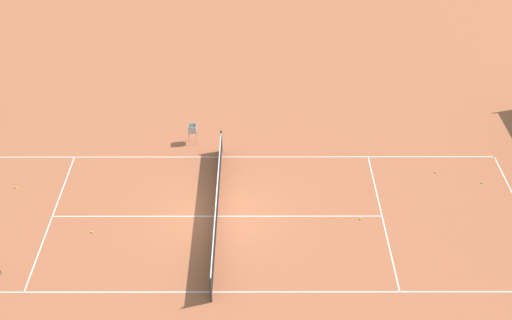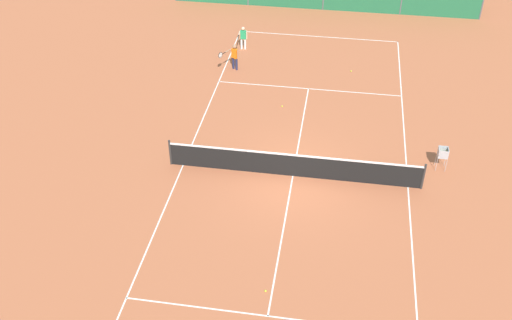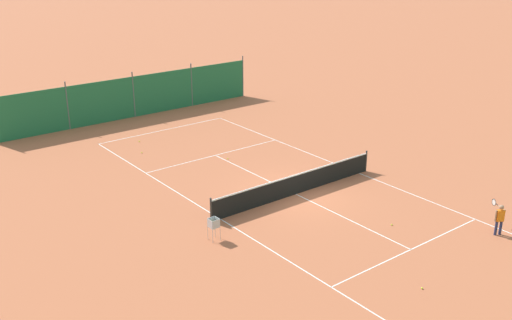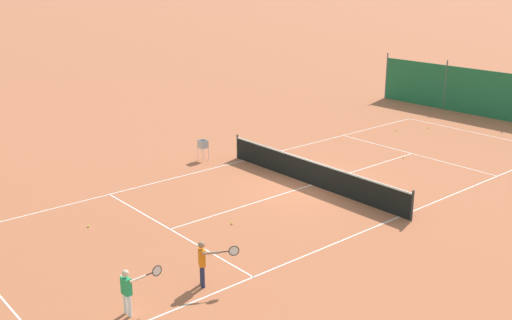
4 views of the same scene
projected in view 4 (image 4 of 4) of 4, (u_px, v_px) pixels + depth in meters
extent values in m
plane|color=#B7603D|center=(312.00, 185.00, 22.94)|extent=(600.00, 600.00, 0.00)
cube|color=white|center=(477.00, 133.00, 30.30)|extent=(8.25, 0.05, 0.01)
cube|color=white|center=(400.00, 217.00, 19.96)|extent=(0.05, 23.85, 0.01)
cube|color=white|center=(244.00, 160.00, 25.92)|extent=(0.05, 23.85, 0.01)
cube|color=white|center=(170.00, 229.00, 18.98)|extent=(8.20, 0.05, 0.01)
cube|color=white|center=(412.00, 153.00, 26.90)|extent=(8.20, 0.05, 0.01)
cube|color=white|center=(312.00, 185.00, 22.94)|extent=(0.05, 12.80, 0.01)
cylinder|color=#2D2D2D|center=(412.00, 206.00, 19.48)|extent=(0.08, 0.08, 1.06)
cylinder|color=#2D2D2D|center=(238.00, 146.00, 26.08)|extent=(0.08, 0.08, 1.06)
cube|color=black|center=(312.00, 174.00, 22.80)|extent=(9.10, 0.02, 0.91)
cube|color=white|center=(312.00, 162.00, 22.66)|extent=(9.10, 0.04, 0.06)
cylinder|color=#59595E|center=(445.00, 85.00, 35.21)|extent=(0.08, 0.08, 2.90)
cylinder|color=#59595E|center=(386.00, 76.00, 38.33)|extent=(0.08, 0.08, 2.90)
cylinder|color=white|center=(125.00, 303.00, 14.22)|extent=(0.10, 0.10, 0.56)
cylinder|color=white|center=(130.00, 306.00, 14.10)|extent=(0.10, 0.10, 0.56)
cube|color=#239E5B|center=(126.00, 286.00, 14.01)|extent=(0.28, 0.17, 0.43)
sphere|color=beige|center=(125.00, 273.00, 13.92)|extent=(0.17, 0.17, 0.17)
cylinder|color=beige|center=(122.00, 283.00, 14.13)|extent=(0.06, 0.06, 0.43)
cylinder|color=beige|center=(138.00, 279.00, 13.99)|extent=(0.10, 0.43, 0.06)
cylinder|color=black|center=(149.00, 274.00, 14.21)|extent=(0.04, 0.20, 0.03)
torus|color=black|center=(157.00, 271.00, 14.37)|extent=(0.04, 0.28, 0.28)
cylinder|color=silver|center=(157.00, 271.00, 14.37)|extent=(0.02, 0.25, 0.25)
cylinder|color=#23284C|center=(202.00, 274.00, 15.57)|extent=(0.10, 0.10, 0.59)
cylinder|color=#23284C|center=(203.00, 277.00, 15.39)|extent=(0.10, 0.10, 0.59)
cube|color=orange|center=(202.00, 257.00, 15.33)|extent=(0.33, 0.28, 0.46)
sphere|color=#A37556|center=(201.00, 245.00, 15.22)|extent=(0.18, 0.18, 0.18)
cylinder|color=#A37556|center=(201.00, 254.00, 15.49)|extent=(0.07, 0.07, 0.46)
cylinder|color=#A37556|center=(211.00, 253.00, 15.15)|extent=(0.27, 0.43, 0.07)
cylinder|color=black|center=(224.00, 252.00, 15.22)|extent=(0.12, 0.20, 0.03)
torus|color=black|center=(234.00, 251.00, 15.27)|extent=(0.15, 0.26, 0.28)
cylinder|color=silver|center=(234.00, 251.00, 15.27)|extent=(0.12, 0.22, 0.25)
sphere|color=#CCE033|center=(404.00, 157.00, 26.22)|extent=(0.07, 0.07, 0.07)
sphere|color=#CCE033|center=(232.00, 224.00, 19.33)|extent=(0.07, 0.07, 0.07)
sphere|color=#CCE033|center=(396.00, 131.00, 30.66)|extent=(0.07, 0.07, 0.07)
sphere|color=#CCE033|center=(429.00, 128.00, 31.19)|extent=(0.07, 0.07, 0.07)
sphere|color=#CCE033|center=(88.00, 226.00, 19.12)|extent=(0.07, 0.07, 0.07)
cylinder|color=#B7B7BC|center=(209.00, 154.00, 25.88)|extent=(0.02, 0.02, 0.55)
cylinder|color=#B7B7BC|center=(204.00, 152.00, 26.12)|extent=(0.02, 0.02, 0.55)
cylinder|color=#B7B7BC|center=(202.00, 156.00, 25.67)|extent=(0.02, 0.02, 0.55)
cylinder|color=#B7B7BC|center=(198.00, 154.00, 25.91)|extent=(0.02, 0.02, 0.55)
cube|color=#B7B7BC|center=(203.00, 148.00, 25.81)|extent=(0.34, 0.34, 0.02)
cube|color=#B7B7BC|center=(206.00, 143.00, 25.87)|extent=(0.34, 0.02, 0.34)
cube|color=#B7B7BC|center=(200.00, 145.00, 25.66)|extent=(0.34, 0.02, 0.34)
cube|color=#B7B7BC|center=(205.00, 145.00, 25.64)|extent=(0.02, 0.34, 0.34)
cube|color=#B7B7BC|center=(201.00, 143.00, 25.88)|extent=(0.02, 0.34, 0.34)
sphere|color=#CCE033|center=(206.00, 147.00, 25.73)|extent=(0.07, 0.07, 0.07)
sphere|color=#CCE033|center=(201.00, 147.00, 25.78)|extent=(0.07, 0.07, 0.07)
sphere|color=#CCE033|center=(201.00, 146.00, 25.89)|extent=(0.07, 0.07, 0.07)
sphere|color=#CCE033|center=(200.00, 147.00, 25.81)|extent=(0.07, 0.07, 0.07)
sphere|color=#CCE033|center=(206.00, 147.00, 25.82)|extent=(0.07, 0.07, 0.07)
sphere|color=#CCE033|center=(206.00, 147.00, 25.79)|extent=(0.07, 0.07, 0.07)
sphere|color=#CCE033|center=(202.00, 146.00, 25.71)|extent=(0.07, 0.07, 0.07)
sphere|color=#CCE033|center=(205.00, 145.00, 25.81)|extent=(0.07, 0.07, 0.07)
sphere|color=#CCE033|center=(201.00, 145.00, 25.82)|extent=(0.07, 0.07, 0.07)
sphere|color=#CCE033|center=(201.00, 145.00, 25.83)|extent=(0.07, 0.07, 0.07)
sphere|color=#CCE033|center=(204.00, 145.00, 25.83)|extent=(0.07, 0.07, 0.07)
sphere|color=#CCE033|center=(201.00, 145.00, 25.83)|extent=(0.07, 0.07, 0.07)
sphere|color=#CCE033|center=(201.00, 144.00, 25.81)|extent=(0.07, 0.07, 0.07)
sphere|color=#CCE033|center=(206.00, 144.00, 25.78)|extent=(0.07, 0.07, 0.07)
sphere|color=#CCE033|center=(201.00, 144.00, 25.84)|extent=(0.07, 0.07, 0.07)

